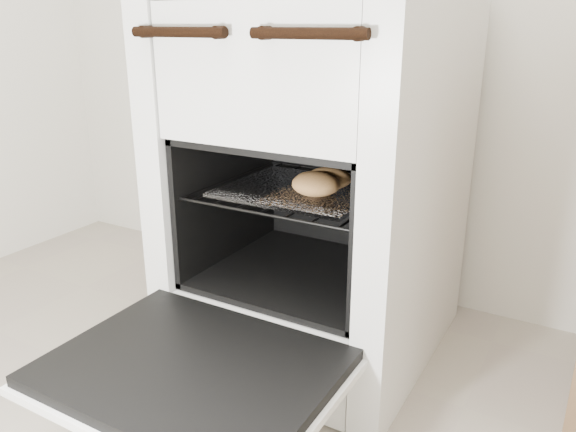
# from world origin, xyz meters

# --- Properties ---
(stove) EXTENTS (0.65, 0.73, 1.00)m
(stove) POSITION_xyz_m (-0.13, 1.14, 0.49)
(stove) COLOR silver
(stove) RESTS_ON ground
(oven_door) EXTENTS (0.59, 0.46, 0.04)m
(oven_door) POSITION_xyz_m (-0.13, 0.58, 0.22)
(oven_door) COLOR black
(oven_door) RESTS_ON stove
(oven_rack) EXTENTS (0.48, 0.46, 0.01)m
(oven_rack) POSITION_xyz_m (-0.13, 1.06, 0.48)
(oven_rack) COLOR black
(oven_rack) RESTS_ON stove
(foil_sheet) EXTENTS (0.37, 0.33, 0.01)m
(foil_sheet) POSITION_xyz_m (-0.13, 1.04, 0.49)
(foil_sheet) COLOR white
(foil_sheet) RESTS_ON oven_rack
(baked_rolls) EXTENTS (0.18, 0.23, 0.06)m
(baked_rolls) POSITION_xyz_m (-0.07, 1.04, 0.52)
(baked_rolls) COLOR tan
(baked_rolls) RESTS_ON foil_sheet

